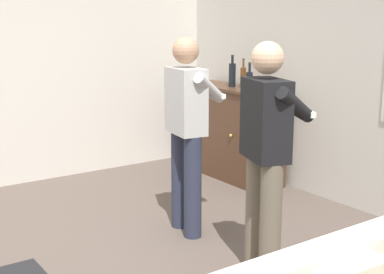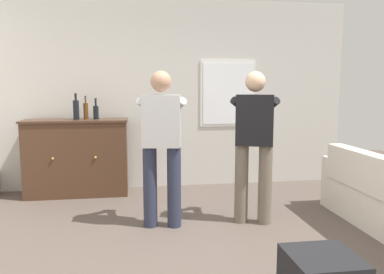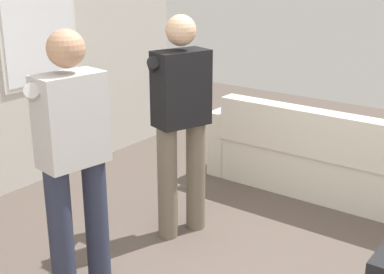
# 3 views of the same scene
# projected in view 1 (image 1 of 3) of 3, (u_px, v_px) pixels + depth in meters

# --- Properties ---
(wall_back_with_window) EXTENTS (5.20, 0.15, 2.80)m
(wall_back_with_window) POSITION_uv_depth(u_px,v_px,m) (361.00, 65.00, 5.06)
(wall_back_with_window) COLOR beige
(wall_back_with_window) RESTS_ON ground
(sideboard_cabinet) EXTENTS (1.42, 0.49, 1.07)m
(sideboard_cabinet) POSITION_uv_depth(u_px,v_px,m) (232.00, 132.00, 6.23)
(sideboard_cabinet) COLOR #472D1E
(sideboard_cabinet) RESTS_ON ground
(bottle_wine_green) EXTENTS (0.07, 0.07, 0.29)m
(bottle_wine_green) POSITION_uv_depth(u_px,v_px,m) (249.00, 80.00, 5.88)
(bottle_wine_green) COLOR black
(bottle_wine_green) RESTS_ON sideboard_cabinet
(bottle_liquor_amber) EXTENTS (0.08, 0.08, 0.36)m
(bottle_liquor_amber) POSITION_uv_depth(u_px,v_px,m) (232.00, 74.00, 6.07)
(bottle_liquor_amber) COLOR black
(bottle_liquor_amber) RESTS_ON sideboard_cabinet
(bottle_spirits_clear) EXTENTS (0.06, 0.06, 0.32)m
(bottle_spirits_clear) POSITION_uv_depth(u_px,v_px,m) (243.00, 77.00, 6.01)
(bottle_spirits_clear) COLOR #593314
(bottle_spirits_clear) RESTS_ON sideboard_cabinet
(person_standing_left) EXTENTS (0.55, 0.50, 1.68)m
(person_standing_left) POSITION_uv_depth(u_px,v_px,m) (187.00, 126.00, 4.50)
(person_standing_left) COLOR #282D42
(person_standing_left) RESTS_ON ground
(person_standing_right) EXTENTS (0.53, 0.52, 1.68)m
(person_standing_right) POSITION_uv_depth(u_px,v_px,m) (266.00, 150.00, 3.67)
(person_standing_right) COLOR #6B6051
(person_standing_right) RESTS_ON ground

